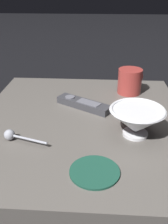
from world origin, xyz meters
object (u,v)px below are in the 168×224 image
object	(u,v)px
cereal_bowl	(137,120)
tv_remote_near	(83,104)
coffee_mug	(130,81)
teaspoon	(12,135)
drink_coaster	(95,172)

from	to	relation	value
cereal_bowl	tv_remote_near	size ratio (longest dim) A/B	0.79
coffee_mug	teaspoon	distance (m)	0.46
coffee_mug	drink_coaster	size ratio (longest dim) A/B	0.91
teaspoon	tv_remote_near	xyz separation A→B (m)	(-0.16, -0.20, -0.00)
cereal_bowl	tv_remote_near	distance (m)	0.21
tv_remote_near	drink_coaster	size ratio (longest dim) A/B	1.69
tv_remote_near	coffee_mug	bearing A→B (deg)	-140.50
teaspoon	drink_coaster	world-z (taller)	teaspoon
teaspoon	cereal_bowl	bearing A→B (deg)	-171.79
cereal_bowl	tv_remote_near	world-z (taller)	cereal_bowl
tv_remote_near	drink_coaster	bearing A→B (deg)	98.56
coffee_mug	drink_coaster	bearing A→B (deg)	75.66
teaspoon	drink_coaster	bearing A→B (deg)	152.42
drink_coaster	teaspoon	bearing A→B (deg)	-27.58
coffee_mug	cereal_bowl	bearing A→B (deg)	87.87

